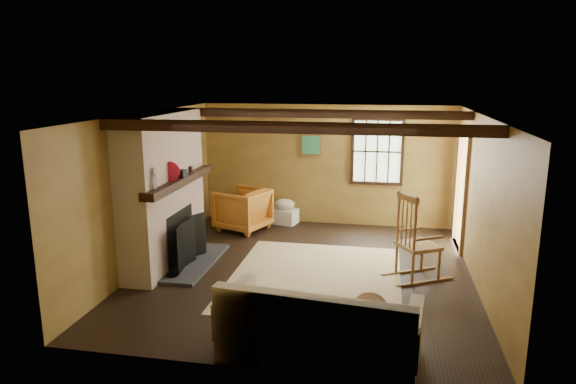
% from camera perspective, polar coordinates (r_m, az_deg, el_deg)
% --- Properties ---
extents(ground, '(5.50, 5.50, 0.00)m').
position_cam_1_polar(ground, '(7.99, 1.83, -8.84)').
color(ground, black).
rests_on(ground, ground).
extents(room_envelope, '(5.02, 5.52, 2.44)m').
position_cam_1_polar(room_envelope, '(7.77, 3.81, 3.04)').
color(room_envelope, olive).
rests_on(room_envelope, ground).
extents(fireplace, '(1.02, 2.30, 2.40)m').
position_cam_1_polar(fireplace, '(8.28, -13.52, -0.43)').
color(fireplace, brown).
rests_on(fireplace, ground).
extents(rug, '(2.50, 3.00, 0.01)m').
position_cam_1_polar(rug, '(7.78, 3.07, -9.45)').
color(rug, beige).
rests_on(rug, ground).
extents(rocking_chair, '(1.06, 0.90, 1.31)m').
position_cam_1_polar(rocking_chair, '(7.79, 14.01, -5.51)').
color(rocking_chair, tan).
rests_on(rocking_chair, ground).
extents(sofa, '(2.19, 1.16, 0.85)m').
position_cam_1_polar(sofa, '(5.63, 3.48, -15.23)').
color(sofa, beige).
rests_on(sofa, ground).
extents(firewood_pile, '(0.70, 0.13, 0.25)m').
position_cam_1_polar(firewood_pile, '(10.77, -6.04, -2.45)').
color(firewood_pile, brown).
rests_on(firewood_pile, ground).
extents(laundry_basket, '(0.57, 0.48, 0.30)m').
position_cam_1_polar(laundry_basket, '(10.46, -0.40, -2.71)').
color(laundry_basket, white).
rests_on(laundry_basket, ground).
extents(basket_pillow, '(0.50, 0.44, 0.21)m').
position_cam_1_polar(basket_pillow, '(10.40, -0.40, -1.35)').
color(basket_pillow, beige).
rests_on(basket_pillow, laundry_basket).
extents(armchair, '(1.15, 1.13, 0.82)m').
position_cam_1_polar(armchair, '(10.01, -5.07, -1.94)').
color(armchair, '#BF6026').
rests_on(armchair, ground).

